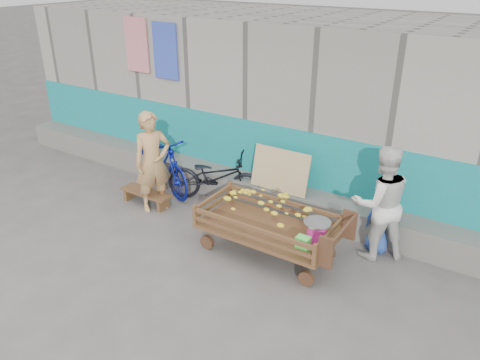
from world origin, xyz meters
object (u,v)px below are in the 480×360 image
Objects in this scene: child at (380,223)px; vendor_man at (153,162)px; banana_cart at (265,216)px; woman at (380,203)px; bicycle_blue at (162,163)px; bicycle_dark at (215,177)px; bench at (146,195)px.

vendor_man is at bearing 20.83° from child.
vendor_man reaches higher than banana_cart.
woman is at bearing -49.96° from vendor_man.
vendor_man is at bearing -127.86° from bicycle_blue.
child is 0.54× the size of bicycle_dark.
bench is at bearing 19.77° from child.
bicycle_blue is at bearing 77.61° from bicycle_dark.
banana_cart is at bearing -64.82° from vendor_man.
bicycle_dark reaches higher than bench.
woman reaches higher than banana_cart.
bicycle_blue is (-0.38, 0.61, -0.31)m from vendor_man.
bench is 1.24m from bicycle_dark.
bicycle_dark is (-2.93, 0.02, -0.01)m from child.
child is at bearing -112.72° from bicycle_dark.
vendor_man reaches higher than child.
vendor_man reaches higher than bicycle_blue.
bicycle_dark is (0.68, 0.80, -0.41)m from vendor_man.
banana_cart is at bearing -5.71° from woman.
woman is 1.83× the size of child.
vendor_man is at bearing 175.39° from banana_cart.
woman is 0.93× the size of bicycle_blue.
bicycle_dark is at bearing -10.78° from vendor_man.
vendor_man reaches higher than woman.
bicycle_blue is (-3.98, -0.04, -0.30)m from woman.
vendor_man is 3.71m from child.
woman is at bearing 98.73° from child.
vendor_man is at bearing -27.11° from woman.
bicycle_dark is (-1.57, 0.98, -0.16)m from banana_cart.
bench is 1.05× the size of child.
vendor_man reaches higher than bicycle_dark.
bicycle_dark is at bearing 39.89° from bench.
banana_cart is 2.55m from bench.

